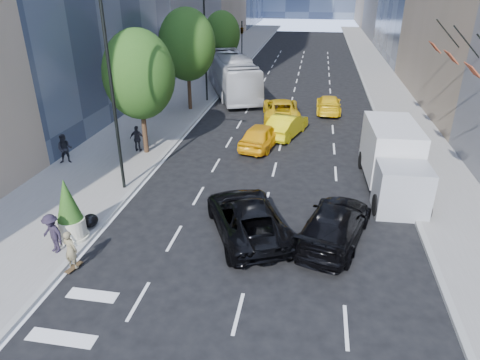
% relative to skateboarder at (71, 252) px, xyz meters
% --- Properties ---
extents(ground, '(160.00, 160.00, 0.00)m').
position_rel_skateboarder_xyz_m(ground, '(5.60, 2.73, -0.79)').
color(ground, black).
rests_on(ground, ground).
extents(sidewalk_left, '(6.00, 120.00, 0.15)m').
position_rel_skateboarder_xyz_m(sidewalk_left, '(-3.40, 32.73, -0.71)').
color(sidewalk_left, slate).
rests_on(sidewalk_left, ground).
extents(sidewalk_right, '(4.00, 120.00, 0.15)m').
position_rel_skateboarder_xyz_m(sidewalk_right, '(15.60, 32.73, -0.71)').
color(sidewalk_right, slate).
rests_on(sidewalk_right, ground).
extents(lamp_near, '(2.13, 0.22, 10.00)m').
position_rel_skateboarder_xyz_m(lamp_near, '(-0.72, 6.73, 5.02)').
color(lamp_near, black).
rests_on(lamp_near, sidewalk_left).
extents(lamp_far, '(2.13, 0.22, 10.00)m').
position_rel_skateboarder_xyz_m(lamp_far, '(-0.72, 24.73, 5.02)').
color(lamp_far, black).
rests_on(lamp_far, sidewalk_left).
extents(tree_near, '(4.20, 4.20, 7.46)m').
position_rel_skateboarder_xyz_m(tree_near, '(-1.60, 11.73, 4.18)').
color(tree_near, black).
rests_on(tree_near, sidewalk_left).
extents(tree_mid, '(4.50, 4.50, 7.99)m').
position_rel_skateboarder_xyz_m(tree_mid, '(-1.60, 21.73, 4.53)').
color(tree_mid, black).
rests_on(tree_mid, sidewalk_left).
extents(tree_far, '(3.90, 3.90, 6.92)m').
position_rel_skateboarder_xyz_m(tree_far, '(-1.60, 34.73, 3.84)').
color(tree_far, black).
rests_on(tree_far, sidewalk_left).
extents(traffic_signal, '(2.48, 0.53, 5.20)m').
position_rel_skateboarder_xyz_m(traffic_signal, '(-0.80, 42.73, 3.45)').
color(traffic_signal, black).
rests_on(traffic_signal, sidewalk_left).
extents(facade_flags, '(1.85, 13.30, 2.05)m').
position_rel_skateboarder_xyz_m(facade_flags, '(16.24, 12.73, 5.40)').
color(facade_flags, black).
rests_on(facade_flags, ground).
extents(skateboarder, '(0.64, 0.50, 1.58)m').
position_rel_skateboarder_xyz_m(skateboarder, '(0.00, 0.00, 0.00)').
color(skateboarder, '#6F6545').
rests_on(skateboarder, ground).
extents(black_sedan_lincoln, '(4.86, 6.45, 1.63)m').
position_rel_skateboarder_xyz_m(black_sedan_lincoln, '(6.10, 3.65, 0.03)').
color(black_sedan_lincoln, black).
rests_on(black_sedan_lincoln, ground).
extents(black_sedan_mercedes, '(3.71, 6.01, 1.63)m').
position_rel_skateboarder_xyz_m(black_sedan_mercedes, '(9.80, 3.73, 0.03)').
color(black_sedan_mercedes, black).
rests_on(black_sedan_mercedes, ground).
extents(taxi_a, '(2.82, 4.98, 1.60)m').
position_rel_skateboarder_xyz_m(taxi_a, '(5.37, 14.23, 0.01)').
color(taxi_a, '#EFA40C').
rests_on(taxi_a, ground).
extents(taxi_b, '(2.97, 5.01, 1.56)m').
position_rel_skateboarder_xyz_m(taxi_b, '(6.80, 16.73, -0.01)').
color(taxi_b, '#D6C20B').
rests_on(taxi_b, ground).
extents(taxi_c, '(3.46, 6.17, 1.63)m').
position_rel_skateboarder_xyz_m(taxi_c, '(6.10, 20.54, 0.03)').
color(taxi_c, gold).
rests_on(taxi_c, ground).
extents(taxi_d, '(1.97, 4.76, 1.38)m').
position_rel_skateboarder_xyz_m(taxi_d, '(9.80, 23.23, -0.10)').
color(taxi_d, yellow).
rests_on(taxi_d, ground).
extents(city_bus, '(7.48, 13.33, 3.65)m').
position_rel_skateboarder_xyz_m(city_bus, '(0.80, 27.97, 1.03)').
color(city_bus, silver).
rests_on(city_bus, ground).
extents(box_truck, '(2.75, 6.90, 3.25)m').
position_rel_skateboarder_xyz_m(box_truck, '(12.79, 9.29, 0.87)').
color(box_truck, '#BDBDBD').
rests_on(box_truck, ground).
extents(pedestrian_a, '(1.03, 0.92, 1.74)m').
position_rel_skateboarder_xyz_m(pedestrian_a, '(-5.60, 9.26, 0.23)').
color(pedestrian_a, black).
rests_on(pedestrian_a, sidewalk_left).
extents(pedestrian_b, '(0.97, 0.42, 1.65)m').
position_rel_skateboarder_xyz_m(pedestrian_b, '(-2.15, 11.79, 0.19)').
color(pedestrian_b, black).
rests_on(pedestrian_b, sidewalk_left).
extents(pedestrian_c, '(1.24, 1.00, 1.68)m').
position_rel_skateboarder_xyz_m(pedestrian_c, '(-1.20, 0.77, 0.20)').
color(pedestrian_c, black).
rests_on(pedestrian_c, sidewalk_left).
extents(planter_shrub, '(1.14, 1.14, 2.74)m').
position_rel_skateboarder_xyz_m(planter_shrub, '(-1.00, 1.81, 0.66)').
color(planter_shrub, beige).
rests_on(planter_shrub, sidewalk_left).
extents(garbage_bags, '(1.15, 1.11, 0.57)m').
position_rel_skateboarder_xyz_m(garbage_bags, '(-0.95, 2.64, -0.37)').
color(garbage_bags, black).
rests_on(garbage_bags, sidewalk_left).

